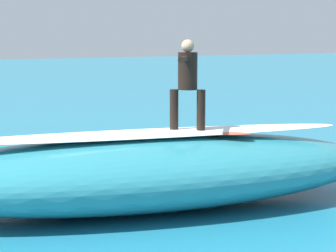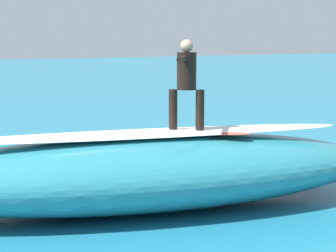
# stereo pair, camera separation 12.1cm
# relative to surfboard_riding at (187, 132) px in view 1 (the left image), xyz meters

# --- Properties ---
(ground_plane) EXTENTS (120.00, 120.00, 0.00)m
(ground_plane) POSITION_rel_surfboard_riding_xyz_m (1.04, -2.34, -1.35)
(ground_plane) COLOR teal
(wave_crest) EXTENTS (9.33, 4.34, 1.31)m
(wave_crest) POSITION_rel_surfboard_riding_xyz_m (0.80, -0.13, -0.69)
(wave_crest) COLOR teal
(wave_crest) RESTS_ON ground_plane
(wave_foam_lip) EXTENTS (7.69, 2.25, 0.08)m
(wave_foam_lip) POSITION_rel_surfboard_riding_xyz_m (0.80, -0.13, 0.00)
(wave_foam_lip) COLOR white
(wave_foam_lip) RESTS_ON wave_crest
(surfboard_riding) EXTENTS (2.13, 1.76, 0.07)m
(surfboard_riding) POSITION_rel_surfboard_riding_xyz_m (0.00, 0.00, 0.00)
(surfboard_riding) COLOR #E0563D
(surfboard_riding) RESTS_ON wave_crest
(surfer_riding) EXTENTS (1.01, 1.30, 1.63)m
(surfer_riding) POSITION_rel_surfboard_riding_xyz_m (0.00, -0.00, 0.99)
(surfer_riding) COLOR black
(surfer_riding) RESTS_ON surfboard_riding
(surfboard_paddling) EXTENTS (1.61, 2.05, 0.09)m
(surfboard_paddling) POSITION_rel_surfboard_riding_xyz_m (-1.31, -4.17, -1.30)
(surfboard_paddling) COLOR #E0563D
(surfboard_paddling) RESTS_ON ground_plane
(surfer_paddling) EXTENTS (1.09, 1.49, 0.30)m
(surfer_paddling) POSITION_rel_surfboard_riding_xyz_m (-1.24, -4.28, -1.13)
(surfer_paddling) COLOR black
(surfer_paddling) RESTS_ON surfboard_paddling
(foam_patch_near) EXTENTS (0.50, 0.58, 0.08)m
(foam_patch_near) POSITION_rel_surfboard_riding_xyz_m (-2.94, -2.52, -1.30)
(foam_patch_near) COLOR white
(foam_patch_near) RESTS_ON ground_plane
(foam_patch_mid) EXTENTS (0.93, 0.79, 0.12)m
(foam_patch_mid) POSITION_rel_surfboard_riding_xyz_m (1.79, -0.93, -1.29)
(foam_patch_mid) COLOR white
(foam_patch_mid) RESTS_ON ground_plane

